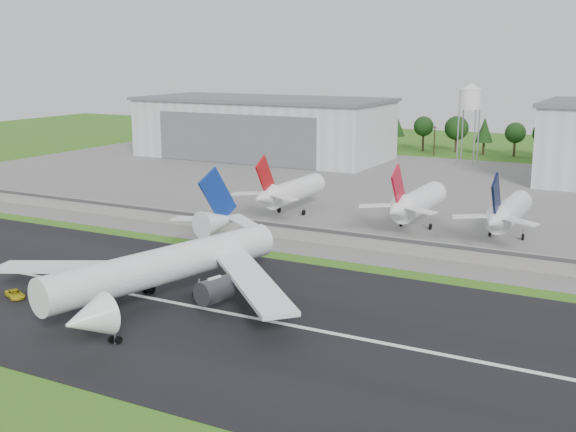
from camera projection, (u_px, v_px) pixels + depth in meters
The scene contains 14 objects.
ground at pixel (174, 332), 103.86m from camera, with size 600.00×600.00×0.00m, color #236618.
runway at pixel (213, 310), 112.47m from camera, with size 320.00×60.00×0.10m, color black.
runway_centerline at pixel (213, 310), 112.46m from camera, with size 220.00×1.00×0.02m, color white.
apron at pixel (426, 194), 207.30m from camera, with size 320.00×150.00×0.10m, color slate.
blast_fence at pixel (333, 237), 150.87m from camera, with size 240.00×0.61×3.50m.
hangar_west at pixel (263, 128), 280.14m from camera, with size 97.00×44.00×23.20m.
water_tower at pixel (470, 96), 260.30m from camera, with size 8.40×8.40×29.40m.
utility_poles at pixel (490, 160), 276.28m from camera, with size 230.00×3.00×12.00m, color black, non-canonical shape.
treeline at pixel (498, 155), 289.21m from camera, with size 320.00×16.00×22.00m, color black, non-canonical shape.
main_airliner at pixel (165, 274), 115.08m from camera, with size 55.48×58.55×18.17m.
ground_vehicle at pixel (15, 294), 118.09m from camera, with size 2.15×4.66×1.30m, color gold.
parked_jet_red_a at pixel (289, 191), 178.55m from camera, with size 7.36×31.29×16.55m.
parked_jet_red_b at pixel (415, 203), 163.69m from camera, with size 7.36×31.29×16.75m.
parked_jet_navy at pixel (506, 213), 154.34m from camera, with size 7.36×31.29×16.51m.
Camera 1 is at (60.38, -78.61, 38.88)m, focal length 45.00 mm.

